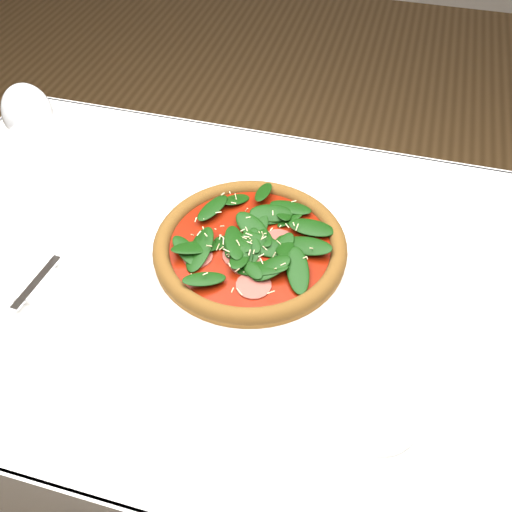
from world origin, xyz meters
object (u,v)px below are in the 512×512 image
(pizza, at_px, (250,244))
(napkin, at_px, (38,285))
(plate, at_px, (250,253))
(wine_glass, at_px, (29,117))

(pizza, relative_size, napkin, 2.64)
(plate, xyz_separation_m, napkin, (-0.31, -0.16, -0.00))
(plate, distance_m, wine_glass, 0.46)
(napkin, bearing_deg, plate, 26.95)
(wine_glass, distance_m, napkin, 0.31)
(plate, relative_size, pizza, 0.92)
(pizza, height_order, wine_glass, wine_glass)
(pizza, distance_m, wine_glass, 0.45)
(plate, height_order, pizza, pizza)
(plate, bearing_deg, wine_glass, 168.61)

